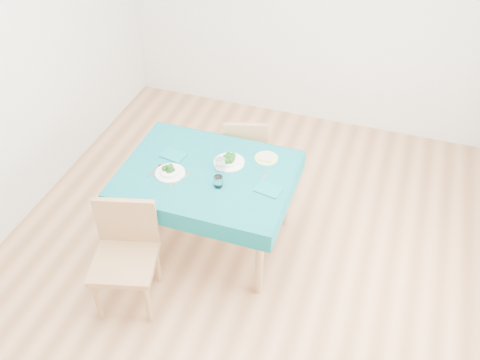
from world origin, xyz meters
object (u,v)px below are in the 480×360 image
(table, at_px, (209,208))
(bowl_near, at_px, (170,170))
(chair_near, at_px, (122,249))
(side_plate, at_px, (266,158))
(bowl_far, at_px, (229,159))
(chair_far, at_px, (246,146))

(table, distance_m, bowl_near, 0.50)
(chair_near, xyz_separation_m, bowl_near, (0.09, 0.67, 0.23))
(bowl_near, height_order, side_plate, bowl_near)
(table, height_order, bowl_far, bowl_far)
(chair_far, relative_size, bowl_far, 3.96)
(table, xyz_separation_m, bowl_near, (-0.27, -0.11, 0.41))
(bowl_near, bearing_deg, chair_far, 68.80)
(chair_far, height_order, side_plate, chair_far)
(bowl_far, bearing_deg, side_plate, 29.13)
(chair_near, bearing_deg, bowl_far, 48.18)
(chair_near, relative_size, chair_far, 1.17)
(bowl_near, bearing_deg, bowl_far, 34.84)
(table, relative_size, side_plate, 7.09)
(chair_far, distance_m, side_plate, 0.62)
(chair_near, bearing_deg, bowl_near, 67.44)
(bowl_far, distance_m, side_plate, 0.30)
(chair_near, relative_size, side_plate, 6.05)
(bowl_far, bearing_deg, chair_far, 94.92)
(bowl_near, distance_m, side_plate, 0.77)
(bowl_far, xyz_separation_m, side_plate, (0.26, 0.15, -0.03))
(table, bearing_deg, side_plate, 38.66)
(table, distance_m, side_plate, 0.63)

